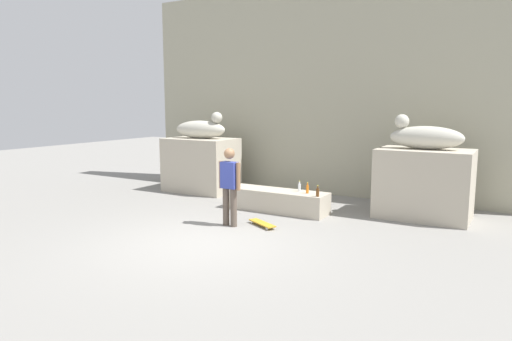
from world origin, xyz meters
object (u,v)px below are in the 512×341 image
(skater, at_px, (230,183))
(bottle_clear, at_px, (299,187))
(statue_reclining_right, at_px, (425,137))
(bottle_brown, at_px, (318,192))
(skateboard, at_px, (262,223))
(statue_reclining_left, at_px, (201,129))
(bottle_orange, at_px, (307,189))

(skater, xyz_separation_m, bottle_clear, (0.77, 1.83, -0.30))
(statue_reclining_right, xyz_separation_m, bottle_brown, (-1.98, -1.36, -1.24))
(skateboard, relative_size, bottle_clear, 3.16)
(statue_reclining_left, height_order, bottle_clear, statue_reclining_left)
(statue_reclining_right, height_order, bottle_orange, statue_reclining_right)
(skater, distance_m, bottle_brown, 2.05)
(statue_reclining_left, xyz_separation_m, statue_reclining_right, (6.25, -0.00, 0.00))
(skater, relative_size, bottle_brown, 6.55)
(bottle_orange, bearing_deg, bottle_clear, 153.58)
(statue_reclining_right, distance_m, bottle_brown, 2.70)
(statue_reclining_right, distance_m, skater, 4.50)
(skateboard, distance_m, bottle_brown, 1.50)
(statue_reclining_left, relative_size, skater, 0.99)
(statue_reclining_right, relative_size, bottle_orange, 6.16)
(statue_reclining_left, bearing_deg, statue_reclining_right, -6.86)
(skater, bearing_deg, skateboard, 30.33)
(statue_reclining_left, xyz_separation_m, skater, (2.88, -2.84, -0.94))
(skateboard, bearing_deg, bottle_orange, 101.24)
(bottle_orange, relative_size, bottle_brown, 1.02)
(statue_reclining_left, bearing_deg, skater, -51.38)
(bottle_clear, height_order, bottle_orange, bottle_orange)
(statue_reclining_right, xyz_separation_m, skater, (-3.37, -2.83, -0.94))
(statue_reclining_left, distance_m, bottle_orange, 4.26)
(skater, height_order, bottle_orange, skater)
(skateboard, xyz_separation_m, bottle_orange, (0.42, 1.38, 0.56))
(skater, relative_size, skateboard, 2.09)
(statue_reclining_left, bearing_deg, bottle_orange, -23.05)
(statue_reclining_right, bearing_deg, statue_reclining_left, -0.38)
(statue_reclining_right, distance_m, bottle_orange, 2.87)
(skateboard, xyz_separation_m, bottle_clear, (0.15, 1.51, 0.56))
(statue_reclining_right, xyz_separation_m, skateboard, (-2.76, -2.51, -1.79))
(skateboard, distance_m, bottle_clear, 1.62)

